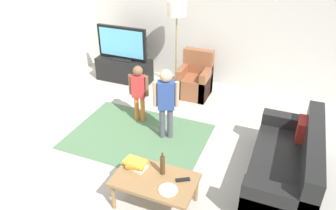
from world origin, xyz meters
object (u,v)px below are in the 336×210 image
(tv_remote, at_px, (183,180))
(couch, at_px, (289,167))
(book_stack, at_px, (136,164))
(plate, at_px, (168,190))
(floor_lamp, at_px, (177,13))
(child_center, at_px, (166,98))
(bottle, at_px, (163,165))
(child_near_tv, at_px, (139,89))
(coffee_table, at_px, (155,182))
(tv, at_px, (122,44))
(tv_stand, at_px, (124,70))
(armchair, at_px, (195,81))

(tv_remote, bearing_deg, couch, 6.17)
(book_stack, height_order, plate, book_stack)
(floor_lamp, xyz_separation_m, child_center, (0.52, -1.79, -0.82))
(book_stack, height_order, bottle, bottle)
(child_near_tv, distance_m, bottle, 1.91)
(floor_lamp, bearing_deg, coffee_table, -73.32)
(couch, distance_m, coffee_table, 1.79)
(bottle, bearing_deg, tv, 126.70)
(tv_stand, relative_size, coffee_table, 1.20)
(couch, height_order, plate, couch)
(child_near_tv, relative_size, book_stack, 3.51)
(floor_lamp, height_order, bottle, floor_lamp)
(coffee_table, bearing_deg, tv_remote, 17.35)
(book_stack, bearing_deg, armchair, 93.26)
(tv_stand, height_order, child_center, child_center)
(book_stack, bearing_deg, tv_stand, 121.58)
(bottle, bearing_deg, floor_lamp, 108.15)
(couch, xyz_separation_m, armchair, (-1.95, 1.99, 0.01))
(bottle, bearing_deg, child_near_tv, 125.26)
(couch, height_order, coffee_table, couch)
(coffee_table, height_order, bottle, bottle)
(armchair, distance_m, tv_remote, 2.99)
(tv_stand, bearing_deg, book_stack, -58.42)
(armchair, relative_size, book_stack, 3.04)
(coffee_table, height_order, tv_remote, tv_remote)
(couch, bearing_deg, child_center, 168.41)
(coffee_table, xyz_separation_m, book_stack, (-0.30, 0.10, 0.10))
(tv_stand, bearing_deg, bottle, -53.50)
(armchair, xyz_separation_m, child_near_tv, (-0.59, -1.30, 0.33))
(coffee_table, distance_m, book_stack, 0.33)
(armchair, relative_size, child_near_tv, 0.87)
(couch, relative_size, coffee_table, 1.80)
(armchair, bearing_deg, tv, 179.35)
(floor_lamp, relative_size, bottle, 5.67)
(coffee_table, xyz_separation_m, bottle, (0.05, 0.12, 0.18))
(armchair, bearing_deg, book_stack, -86.74)
(tv_stand, xyz_separation_m, book_stack, (1.80, -2.92, 0.23))
(floor_lamp, distance_m, child_center, 2.03)
(tv_remote, bearing_deg, coffee_table, 166.02)
(couch, relative_size, book_stack, 6.09)
(floor_lamp, distance_m, child_near_tv, 1.76)
(child_near_tv, xyz_separation_m, coffee_table, (1.05, -1.68, -0.25))
(armchair, xyz_separation_m, tv_remote, (0.78, -2.88, 0.13))
(floor_lamp, xyz_separation_m, tv_remote, (1.27, -3.07, -1.11))
(tv, distance_m, armchair, 1.72)
(book_stack, bearing_deg, child_near_tv, 115.46)
(coffee_table, bearing_deg, child_center, 107.18)
(tv_stand, xyz_separation_m, child_near_tv, (1.04, -1.34, 0.38))
(tv_remote, bearing_deg, floor_lamp, 81.14)
(tv, relative_size, floor_lamp, 0.62)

